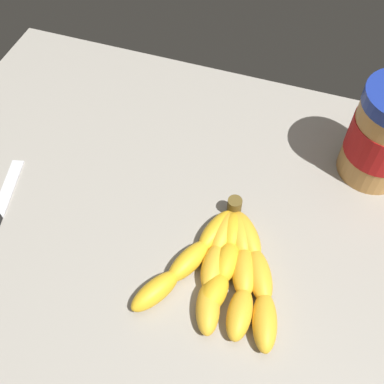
% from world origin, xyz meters
% --- Properties ---
extents(ground_plane, '(0.93, 0.59, 0.03)m').
position_xyz_m(ground_plane, '(0.00, 0.00, -0.02)').
color(ground_plane, gray).
extents(banana_bunch, '(0.19, 0.20, 0.03)m').
position_xyz_m(banana_bunch, '(-0.04, 0.08, 0.01)').
color(banana_bunch, gold).
rests_on(banana_bunch, ground_plane).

